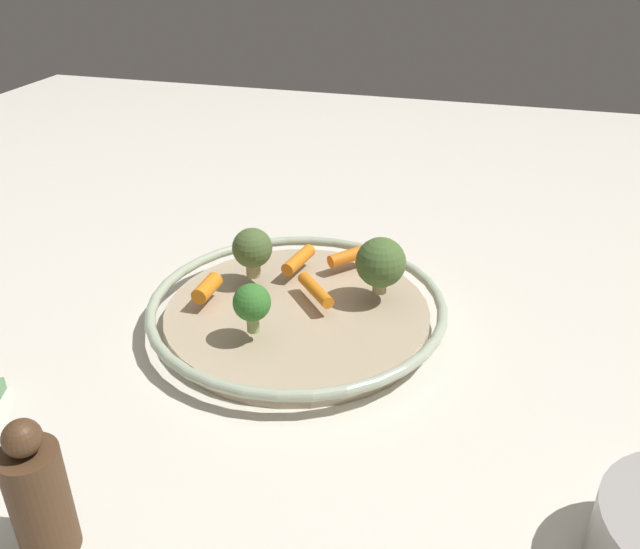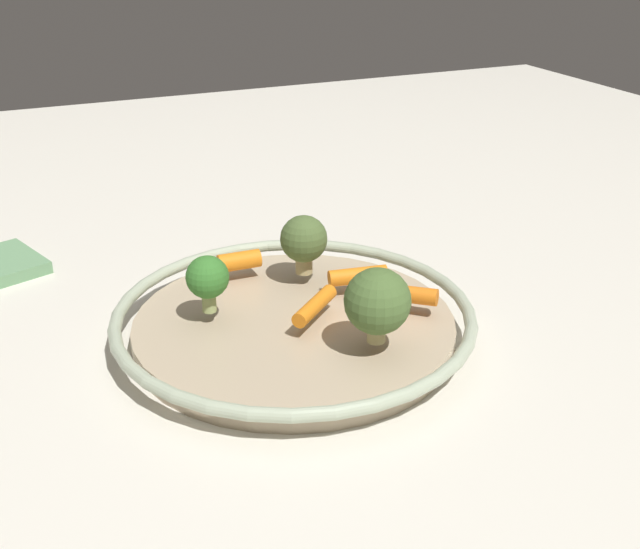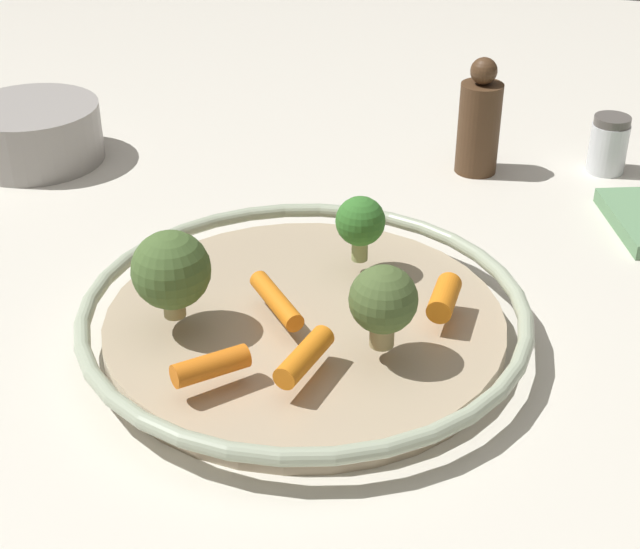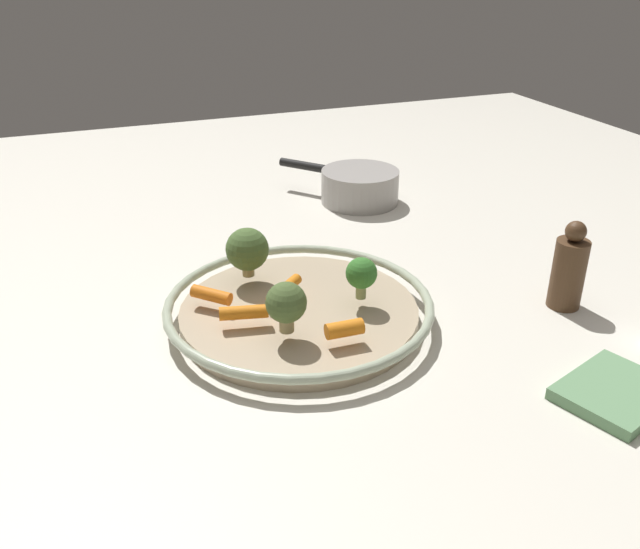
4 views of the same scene
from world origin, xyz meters
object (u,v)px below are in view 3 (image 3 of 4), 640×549
object	(u,v)px
baby_carrot_near_rim	(211,366)
pepper_mill	(479,123)
baby_carrot_left	(304,357)
saucepan	(31,133)
baby_carrot_back	(444,298)
salt_shaker	(608,145)
broccoli_floret_mid	(360,222)
serving_bowl	(305,320)
broccoli_floret_edge	(383,301)
broccoli_floret_small	(171,271)
baby_carrot_right	(276,301)

from	to	relation	value
baby_carrot_near_rim	pepper_mill	world-z (taller)	pepper_mill
baby_carrot_left	saucepan	world-z (taller)	saucepan
baby_carrot_back	pepper_mill	bearing A→B (deg)	-177.08
baby_carrot_back	salt_shaker	distance (m)	0.38
broccoli_floret_mid	serving_bowl	bearing A→B (deg)	-18.26
serving_bowl	baby_carrot_near_rim	bearing A→B (deg)	-18.33
baby_carrot_near_rim	salt_shaker	size ratio (longest dim) A/B	0.88
baby_carrot_back	broccoli_floret_edge	world-z (taller)	broccoli_floret_edge
broccoli_floret_small	salt_shaker	size ratio (longest dim) A/B	1.12
broccoli_floret_small	broccoli_floret_mid	world-z (taller)	broccoli_floret_small
serving_bowl	broccoli_floret_small	xyz separation A→B (m)	(0.04, -0.09, 0.05)
baby_carrot_back	pepper_mill	size ratio (longest dim) A/B	0.36
broccoli_floret_mid	saucepan	world-z (taller)	broccoli_floret_mid
baby_carrot_left	pepper_mill	bearing A→B (deg)	171.56
baby_carrot_right	baby_carrot_back	xyz separation A→B (m)	(-0.03, 0.12, 0.00)
baby_carrot_near_rim	saucepan	distance (m)	0.49
pepper_mill	broccoli_floret_edge	bearing A→B (deg)	-2.67
baby_carrot_back	broccoli_floret_small	bearing A→B (deg)	-71.92
broccoli_floret_mid	salt_shaker	size ratio (longest dim) A/B	0.91
saucepan	baby_carrot_back	bearing A→B (deg)	64.47
broccoli_floret_mid	pepper_mill	bearing A→B (deg)	167.35
baby_carrot_near_rim	broccoli_floret_edge	distance (m)	0.13
salt_shaker	baby_carrot_back	bearing A→B (deg)	-17.57
salt_shaker	baby_carrot_left	bearing A→B (deg)	-22.89
serving_bowl	baby_carrot_back	xyz separation A→B (m)	(-0.02, 0.10, 0.03)
pepper_mill	baby_carrot_right	bearing A→B (deg)	-16.03
baby_carrot_near_rim	baby_carrot_left	bearing A→B (deg)	114.92
baby_carrot_back	broccoli_floret_edge	size ratio (longest dim) A/B	0.71
pepper_mill	baby_carrot_back	bearing A→B (deg)	2.92
broccoli_floret_edge	saucepan	xyz separation A→B (m)	(-0.29, -0.45, -0.04)
baby_carrot_back	broccoli_floret_small	distance (m)	0.20
broccoli_floret_mid	baby_carrot_left	bearing A→B (deg)	-0.77
baby_carrot_right	baby_carrot_left	xyz separation A→B (m)	(0.06, 0.04, 0.00)
serving_bowl	broccoli_floret_edge	size ratio (longest dim) A/B	5.56
baby_carrot_right	baby_carrot_left	distance (m)	0.08
broccoli_floret_edge	broccoli_floret_mid	xyz separation A→B (m)	(-0.11, -0.04, -0.00)
baby_carrot_back	baby_carrot_near_rim	world-z (taller)	baby_carrot_back
broccoli_floret_edge	broccoli_floret_mid	size ratio (longest dim) A/B	1.12
broccoli_floret_mid	broccoli_floret_edge	bearing A→B (deg)	20.76
baby_carrot_near_rim	broccoli_floret_small	xyz separation A→B (m)	(-0.06, -0.05, 0.03)
broccoli_floret_edge	baby_carrot_back	bearing A→B (deg)	149.37
broccoli_floret_small	pepper_mill	bearing A→B (deg)	155.98
baby_carrot_near_rim	salt_shaker	xyz separation A→B (m)	(-0.49, 0.25, -0.01)
serving_bowl	baby_carrot_left	bearing A→B (deg)	16.20
baby_carrot_left	broccoli_floret_edge	xyz separation A→B (m)	(-0.04, 0.05, 0.03)
serving_bowl	pepper_mill	xyz separation A→B (m)	(-0.35, 0.09, 0.04)
baby_carrot_right	baby_carrot_near_rim	distance (m)	0.09
baby_carrot_right	broccoli_floret_edge	distance (m)	0.09
broccoli_floret_small	pepper_mill	size ratio (longest dim) A/B	0.55
salt_shaker	pepper_mill	bearing A→B (deg)	-74.69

